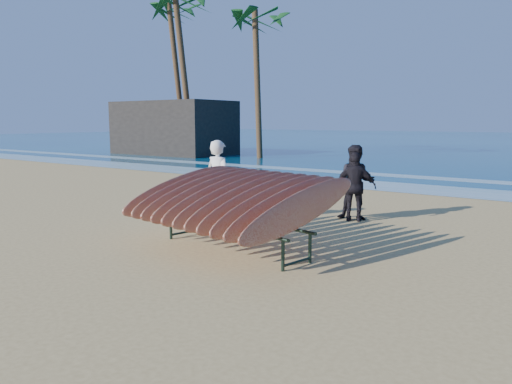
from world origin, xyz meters
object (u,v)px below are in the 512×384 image
person_dark_a (356,183)px  building (174,128)px  palm_left (183,4)px  surfboard_rack (234,199)px  person_white (219,181)px  palm_right (176,14)px  person_dark_b (355,187)px  palm_mid (257,23)px

person_dark_a → building: building is taller
palm_left → surfboard_rack: bearing=-44.3°
person_white → palm_right: palm_right is taller
person_dark_a → palm_left: size_ratio=0.17×
person_white → person_dark_a: size_ratio=1.07×
person_dark_b → palm_right: bearing=-59.7°
surfboard_rack → person_dark_a: (0.59, 3.85, -0.06)m
person_dark_b → building: bearing=-58.7°
person_dark_a → palm_mid: 20.51m
surfboard_rack → building: (-19.37, 17.94, 0.87)m
person_dark_a → building: size_ratio=0.22×
person_dark_b → palm_right: 26.89m
person_white → person_dark_b: person_white is taller
person_dark_a → palm_right: bearing=123.2°
surfboard_rack → person_dark_a: bearing=91.1°
surfboard_rack → palm_mid: (-12.36, 18.05, 7.10)m
person_dark_a → palm_right: (-20.36, 14.96, 8.66)m
surfboard_rack → person_dark_b: person_dark_b is taller
person_dark_b → palm_left: (-17.33, 12.60, 8.54)m
building → palm_mid: (7.01, 0.11, 6.23)m
surfboard_rack → person_dark_a: person_dark_a is taller
palm_left → palm_right: (-3.09, 2.55, 0.20)m
person_dark_b → palm_right: palm_right is taller
person_dark_a → surfboard_rack: bearing=-119.2°
person_dark_a → building: (-19.96, 14.10, 0.93)m
person_dark_a → person_white: bearing=-159.3°
person_white → person_dark_b: 3.12m
building → person_dark_a: bearing=-35.2°
person_white → palm_mid: size_ratio=0.21×
building → palm_left: bearing=-32.0°
palm_right → person_dark_b: bearing=-36.6°
person_dark_b → palm_left: 23.07m
person_dark_b → building: 24.62m
building → palm_right: (-0.40, 0.87, 7.74)m
palm_mid → palm_right: palm_right is taller
palm_left → person_white: bearing=-44.3°
palm_left → person_dark_a: bearing=-35.7°
person_dark_b → palm_mid: size_ratio=0.18×
person_dark_a → palm_mid: size_ratio=0.20×
person_white → person_dark_a: bearing=-133.5°
person_dark_b → building: building is taller
person_white → building: size_ratio=0.23×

